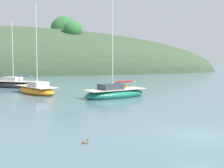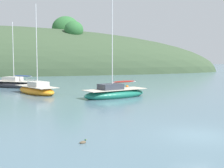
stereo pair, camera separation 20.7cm
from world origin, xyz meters
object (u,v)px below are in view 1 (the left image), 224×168
(mooring_buoy_inner, at_px, (127,87))
(sailboat_cream_ketch, at_px, (36,90))
(duck_lone_left, at_px, (85,142))
(sailboat_orange_cutter, at_px, (15,84))
(sailboat_yellow_far, at_px, (115,93))

(mooring_buoy_inner, bearing_deg, sailboat_cream_ketch, -159.76)
(mooring_buoy_inner, bearing_deg, duck_lone_left, -111.04)
(sailboat_cream_ketch, relative_size, duck_lone_left, 26.56)
(sailboat_orange_cutter, xyz_separation_m, mooring_buoy_inner, (16.01, -4.03, -0.35))
(sailboat_orange_cutter, height_order, mooring_buoy_inner, sailboat_orange_cutter)
(sailboat_yellow_far, distance_m, mooring_buoy_inner, 11.57)
(sailboat_orange_cutter, relative_size, duck_lone_left, 23.96)
(sailboat_cream_ketch, height_order, sailboat_orange_cutter, sailboat_cream_ketch)
(sailboat_yellow_far, height_order, duck_lone_left, sailboat_yellow_far)
(sailboat_orange_cutter, height_order, duck_lone_left, sailboat_orange_cutter)
(duck_lone_left, bearing_deg, sailboat_yellow_far, 70.50)
(sailboat_cream_ketch, xyz_separation_m, duck_lone_left, (2.48, -22.53, -0.40))
(sailboat_cream_ketch, bearing_deg, sailboat_yellow_far, -34.74)
(sailboat_yellow_far, xyz_separation_m, sailboat_orange_cutter, (-11.42, 14.64, 0.01))
(mooring_buoy_inner, xyz_separation_m, duck_lone_left, (-10.51, -27.32, -0.07))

